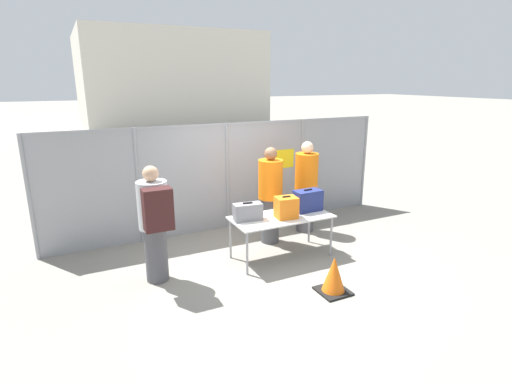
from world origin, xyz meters
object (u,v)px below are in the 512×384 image
inspection_table (281,219)px  traveler_hooded (155,220)px  utility_trailer (222,181)px  suitcase_orange (286,207)px  security_worker_far (306,186)px  suitcase_navy (308,201)px  suitcase_grey (248,212)px  traffic_cone (334,276)px  security_worker_near (270,194)px

inspection_table → traveler_hooded: traveler_hooded is taller
traveler_hooded → utility_trailer: size_ratio=0.43×
suitcase_orange → security_worker_far: 1.43m
traveler_hooded → utility_trailer: 4.93m
suitcase_navy → utility_trailer: bearing=90.5°
inspection_table → suitcase_grey: suitcase_grey is taller
inspection_table → traveler_hooded: size_ratio=0.96×
utility_trailer → traveler_hooded: bearing=-122.8°
security_worker_far → utility_trailer: security_worker_far is taller
inspection_table → security_worker_far: bearing=40.1°
suitcase_orange → traffic_cone: suitcase_orange is taller
utility_trailer → suitcase_orange: bearing=-96.7°
inspection_table → suitcase_navy: (0.57, 0.07, 0.24)m
security_worker_far → traffic_cone: bearing=39.3°
traveler_hooded → utility_trailer: bearing=55.1°
suitcase_grey → security_worker_near: bearing=39.4°
security_worker_near → utility_trailer: bearing=-95.5°
security_worker_near → suitcase_navy: bearing=124.2°
suitcase_grey → traffic_cone: size_ratio=0.89×
security_worker_near → traffic_cone: security_worker_near is taller
suitcase_grey → suitcase_orange: (0.63, -0.17, 0.04)m
suitcase_orange → utility_trailer: bearing=83.3°
utility_trailer → security_worker_near: bearing=-96.3°
suitcase_navy → traveler_hooded: size_ratio=0.28×
traffic_cone → suitcase_grey: bearing=115.1°
traveler_hooded → inspection_table: bearing=-3.5°
security_worker_near → security_worker_far: size_ratio=0.99×
traveler_hooded → security_worker_near: 2.36m
traveler_hooded → security_worker_near: (2.27, 0.65, -0.05)m
suitcase_orange → security_worker_near: size_ratio=0.21×
suitcase_grey → security_worker_near: (0.75, 0.61, 0.05)m
inspection_table → utility_trailer: (0.53, 4.16, -0.32)m
inspection_table → security_worker_near: bearing=77.5°
suitcase_navy → suitcase_grey: bearing=179.4°
utility_trailer → traffic_cone: 5.56m
traveler_hooded → security_worker_far: (3.19, 0.85, -0.04)m
utility_trailer → traffic_cone: (-0.44, -5.55, -0.11)m
suitcase_orange → traveler_hooded: traveler_hooded is taller
suitcase_navy → traffic_cone: bearing=-107.9°
traveler_hooded → traffic_cone: (2.21, -1.44, -0.74)m
suitcase_navy → traveler_hooded: traveler_hooded is taller
inspection_table → utility_trailer: size_ratio=0.41×
inspection_table → suitcase_grey: 0.63m
suitcase_navy → suitcase_orange: bearing=-162.9°
suitcase_grey → utility_trailer: bearing=74.6°
security_worker_near → traveler_hooded: bearing=16.7°
suitcase_grey → suitcase_navy: size_ratio=0.99×
suitcase_orange → traveler_hooded: (-2.15, 0.14, 0.06)m
traveler_hooded → traffic_cone: size_ratio=3.27×
traveler_hooded → security_worker_near: bearing=13.8°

